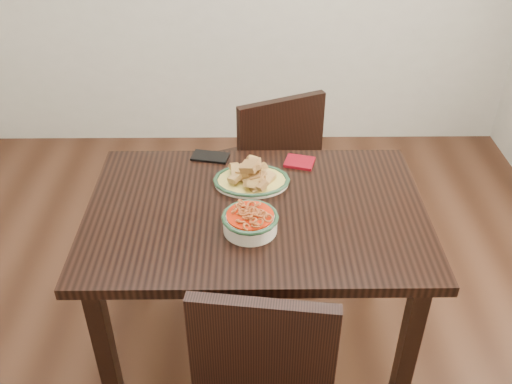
{
  "coord_description": "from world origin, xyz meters",
  "views": [
    {
      "loc": [
        0.05,
        -1.77,
        1.99
      ],
      "look_at": [
        0.07,
        -0.08,
        0.81
      ],
      "focal_mm": 40.0,
      "sensor_mm": 36.0,
      "label": 1
    }
  ],
  "objects_px": {
    "dining_table": "(256,229)",
    "noodle_bowl": "(250,220)",
    "fish_plate": "(251,174)",
    "chair_far": "(270,163)",
    "smartphone": "(210,157)"
  },
  "relations": [
    {
      "from": "dining_table",
      "to": "fish_plate",
      "type": "relative_size",
      "value": 4.32
    },
    {
      "from": "dining_table",
      "to": "smartphone",
      "type": "xyz_separation_m",
      "value": [
        -0.19,
        0.36,
        0.1
      ]
    },
    {
      "from": "smartphone",
      "to": "chair_far",
      "type": "bearing_deg",
      "value": 65.49
    },
    {
      "from": "noodle_bowl",
      "to": "chair_far",
      "type": "bearing_deg",
      "value": 83.25
    },
    {
      "from": "dining_table",
      "to": "smartphone",
      "type": "relative_size",
      "value": 8.24
    },
    {
      "from": "fish_plate",
      "to": "smartphone",
      "type": "relative_size",
      "value": 1.91
    },
    {
      "from": "fish_plate",
      "to": "noodle_bowl",
      "type": "bearing_deg",
      "value": -91.09
    },
    {
      "from": "dining_table",
      "to": "fish_plate",
      "type": "distance_m",
      "value": 0.22
    },
    {
      "from": "dining_table",
      "to": "noodle_bowl",
      "type": "distance_m",
      "value": 0.19
    },
    {
      "from": "chair_far",
      "to": "fish_plate",
      "type": "distance_m",
      "value": 0.63
    },
    {
      "from": "smartphone",
      "to": "dining_table",
      "type": "bearing_deg",
      "value": -50.26
    },
    {
      "from": "fish_plate",
      "to": "smartphone",
      "type": "height_order",
      "value": "fish_plate"
    },
    {
      "from": "dining_table",
      "to": "noodle_bowl",
      "type": "height_order",
      "value": "noodle_bowl"
    },
    {
      "from": "chair_far",
      "to": "fish_plate",
      "type": "height_order",
      "value": "chair_far"
    },
    {
      "from": "chair_far",
      "to": "smartphone",
      "type": "height_order",
      "value": "chair_far"
    }
  ]
}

